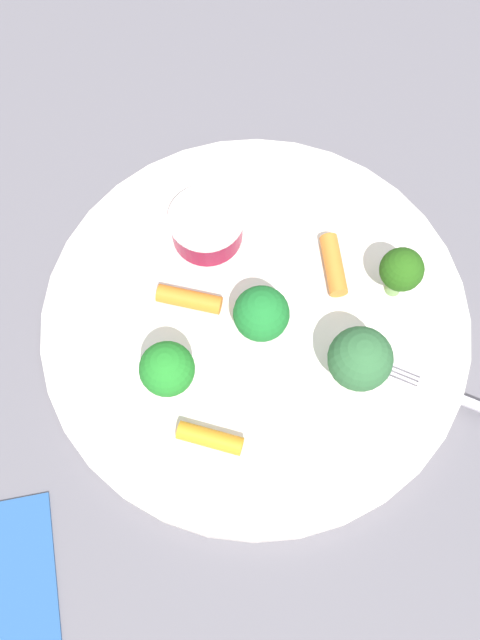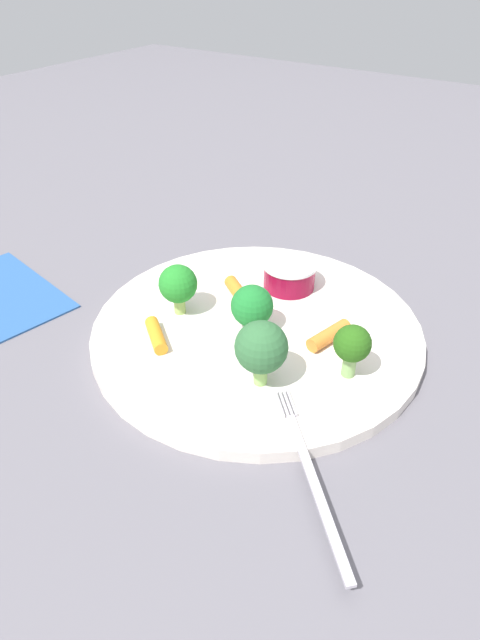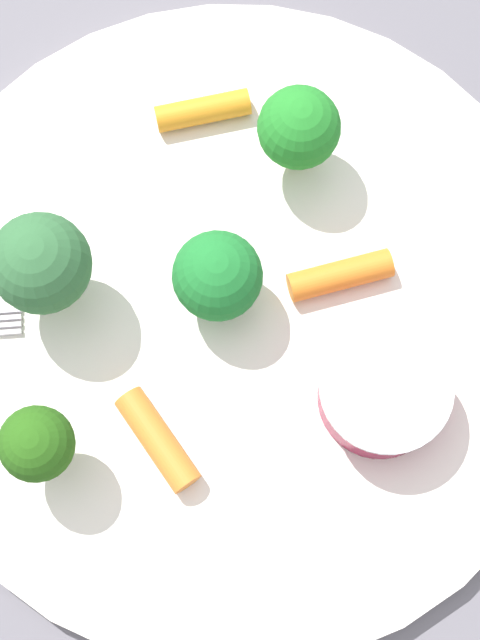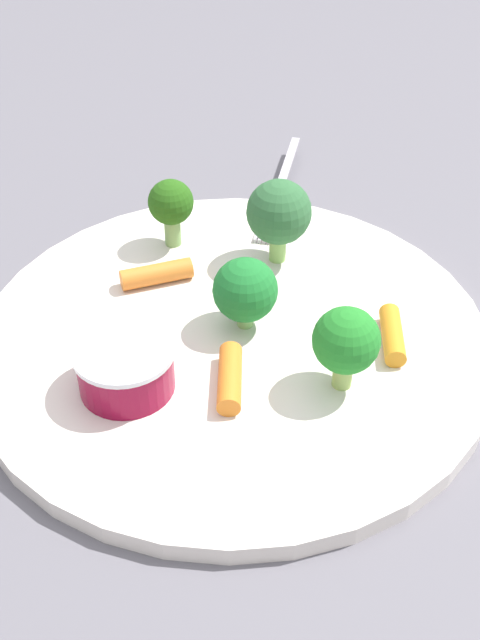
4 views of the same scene
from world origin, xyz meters
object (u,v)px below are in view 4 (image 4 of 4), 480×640
at_px(broccoli_floret_0, 171,205).
at_px(broccoli_floret_3, 346,342).
at_px(carrot_stick_1, 392,335).
at_px(fork, 280,188).
at_px(broccoli_floret_2, 279,213).
at_px(carrot_stick_2, 230,378).
at_px(broccoli_floret_1, 246,291).
at_px(sauce_cup, 125,368).
at_px(plate, 233,337).
at_px(carrot_stick_0, 157,274).

xyz_separation_m(broccoli_floret_0, broccoli_floret_3, (-0.18, -0.01, 0.00)).
height_order(broccoli_floret_3, carrot_stick_1, broccoli_floret_3).
bearing_deg(broccoli_floret_0, fork, -79.27).
height_order(broccoli_floret_0, carrot_stick_1, broccoli_floret_0).
distance_m(broccoli_floret_2, carrot_stick_1, 0.11).
height_order(broccoli_floret_0, fork, broccoli_floret_0).
bearing_deg(carrot_stick_2, broccoli_floret_1, -43.11).
relative_size(sauce_cup, fork, 0.46).
xyz_separation_m(carrot_stick_1, carrot_stick_2, (0.02, 0.10, 0.00)).
height_order(sauce_cup, broccoli_floret_3, broccoli_floret_3).
bearing_deg(broccoli_floret_0, plate, 170.92).
distance_m(sauce_cup, broccoli_floret_1, 0.09).
relative_size(plate, broccoli_floret_2, 5.28).
relative_size(broccoli_floret_2, carrot_stick_1, 1.32).
relative_size(broccoli_floret_0, broccoli_floret_2, 0.83).
xyz_separation_m(sauce_cup, broccoli_floret_1, (0.01, -0.09, 0.01)).
height_order(sauce_cup, broccoli_floret_1, broccoli_floret_1).
xyz_separation_m(carrot_stick_0, carrot_stick_1, (-0.13, -0.09, -0.00)).
height_order(broccoli_floret_2, carrot_stick_1, broccoli_floret_2).
bearing_deg(carrot_stick_1, plate, 49.23).
height_order(broccoli_floret_2, broccoli_floret_3, broccoli_floret_2).
bearing_deg(sauce_cup, carrot_stick_1, -109.80).
relative_size(broccoli_floret_2, carrot_stick_2, 1.26).
bearing_deg(carrot_stick_1, sauce_cup, 70.20).
bearing_deg(broccoli_floret_0, broccoli_floret_2, -138.25).
height_order(plate, broccoli_floret_3, broccoli_floret_3).
bearing_deg(broccoli_floret_0, carrot_stick_2, 162.59).
bearing_deg(broccoli_floret_2, carrot_stick_0, 75.00).
xyz_separation_m(broccoli_floret_1, broccoli_floret_3, (-0.07, -0.02, 0.01)).
relative_size(broccoli_floret_0, broccoli_floret_3, 0.96).
height_order(plate, broccoli_floret_2, broccoli_floret_2).
distance_m(broccoli_floret_0, fork, 0.11).
distance_m(plate, carrot_stick_0, 0.07).
bearing_deg(fork, carrot_stick_1, 164.67).
height_order(broccoli_floret_0, broccoli_floret_1, broccoli_floret_0).
distance_m(carrot_stick_2, fork, 0.22).
bearing_deg(carrot_stick_0, broccoli_floret_0, -42.88).
xyz_separation_m(broccoli_floret_2, fork, (0.08, -0.06, -0.04)).
height_order(plate, carrot_stick_2, carrot_stick_2).
distance_m(broccoli_floret_3, fork, 0.22).
bearing_deg(carrot_stick_2, carrot_stick_1, -102.19).
relative_size(carrot_stick_1, carrot_stick_2, 0.95).
relative_size(broccoli_floret_3, carrot_stick_0, 1.09).
bearing_deg(carrot_stick_1, carrot_stick_2, 77.81).
xyz_separation_m(broccoli_floret_3, carrot_stick_0, (0.14, 0.04, -0.03)).
height_order(broccoli_floret_1, broccoli_floret_2, broccoli_floret_2).
bearing_deg(broccoli_floret_2, broccoli_floret_3, 160.96).
relative_size(broccoli_floret_1, broccoli_floret_2, 0.78).
bearing_deg(carrot_stick_1, broccoli_floret_3, 103.39).
distance_m(plate, fork, 0.18).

